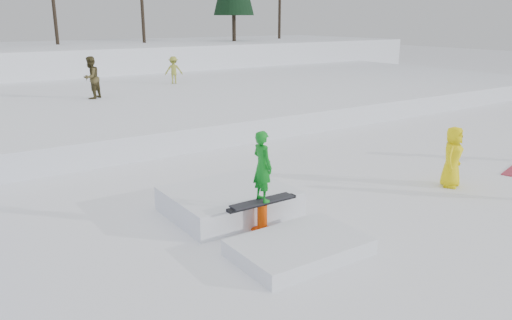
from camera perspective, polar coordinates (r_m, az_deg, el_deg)
ground at (r=9.88m, az=4.16°, el=-9.25°), size 120.00×120.00×0.00m
snow_berm at (r=37.53m, az=-25.85°, el=9.80°), size 60.00×14.00×2.40m
snow_midrise at (r=23.96m, az=-20.29°, el=5.83°), size 50.00×18.00×0.80m
walker_olive at (r=22.99m, az=-18.34°, el=8.93°), size 1.12×1.10×1.82m
walker_ygreen at (r=27.38m, az=-9.39°, el=10.11°), size 1.06×0.85×1.44m
spectator_yellow at (r=13.66m, az=21.53°, el=0.33°), size 0.89×0.73×1.57m
jib_rail_feature at (r=10.58m, az=-1.08°, el=-5.68°), size 2.60×4.40×2.11m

